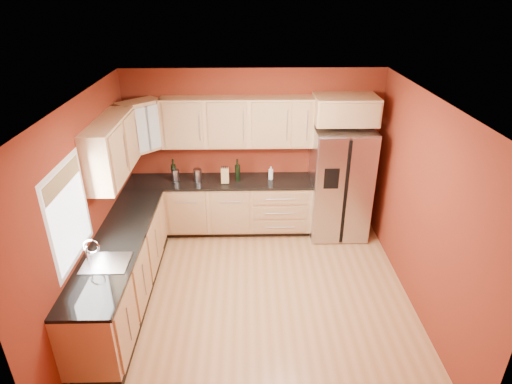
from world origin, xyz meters
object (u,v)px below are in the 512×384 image
refrigerator (340,183)px  knife_block (225,175)px  soap_dispenser (271,173)px  canister_left (198,175)px  wine_bottle_a (174,170)px

refrigerator → knife_block: size_ratio=7.48×
refrigerator → soap_dispenser: bearing=175.1°
refrigerator → canister_left: refrigerator is taller
canister_left → wine_bottle_a: 0.39m
wine_bottle_a → knife_block: 0.82m
canister_left → knife_block: size_ratio=0.87×
knife_block → canister_left: bearing=173.1°
refrigerator → knife_block: (-1.80, -0.01, 0.15)m
canister_left → soap_dispenser: 1.15m
knife_block → wine_bottle_a: bearing=171.3°
soap_dispenser → knife_block: bearing=-171.8°
canister_left → wine_bottle_a: size_ratio=0.60×
knife_block → soap_dispenser: 0.72m
canister_left → knife_block: (0.43, -0.05, 0.02)m
wine_bottle_a → soap_dispenser: wine_bottle_a is taller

